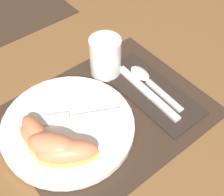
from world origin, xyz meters
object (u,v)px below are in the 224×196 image
plate (68,127)px  juice_glass (105,58)px  citrus_wedge_3 (67,153)px  knife (149,93)px  citrus_wedge_0 (36,133)px  citrus_wedge_1 (41,142)px  fork (73,116)px  spoon (146,79)px  citrus_wedge_2 (54,147)px

plate → juice_glass: size_ratio=2.89×
juice_glass → citrus_wedge_3: 0.26m
knife → citrus_wedge_0: (-0.26, 0.05, 0.03)m
juice_glass → knife: size_ratio=0.48×
citrus_wedge_0 → citrus_wedge_1: bearing=-98.4°
fork → citrus_wedge_1: 0.09m
plate → citrus_wedge_0: size_ratio=2.79×
plate → knife: size_ratio=1.38×
juice_glass → fork: size_ratio=0.59×
spoon → juice_glass: bearing=121.5°
juice_glass → citrus_wedge_1: bearing=-157.3°
plate → citrus_wedge_0: bearing=171.0°
fork → citrus_wedge_3: citrus_wedge_3 is taller
knife → juice_glass: bearing=102.6°
citrus_wedge_0 → spoon: bearing=-2.3°
knife → citrus_wedge_1: size_ratio=1.64×
juice_glass → knife: 0.13m
plate → knife: plate is taller
plate → fork: fork is taller
fork → citrus_wedge_0: (-0.08, 0.00, 0.01)m
plate → citrus_wedge_2: 0.07m
fork → citrus_wedge_2: bearing=-146.8°
plate → spoon: plate is taller
fork → plate: bearing=-157.5°
citrus_wedge_2 → knife: bearing=0.7°
spoon → fork: (-0.20, 0.01, 0.01)m
citrus_wedge_3 → plate: bearing=57.4°
citrus_wedge_1 → citrus_wedge_0: bearing=81.6°
citrus_wedge_0 → plate: bearing=-9.0°
spoon → citrus_wedge_3: size_ratio=1.36×
citrus_wedge_0 → citrus_wedge_3: citrus_wedge_3 is taller
citrus_wedge_0 → juice_glass: bearing=18.1°
plate → citrus_wedge_3: (-0.04, -0.07, 0.03)m
citrus_wedge_0 → fork: bearing=-1.6°
citrus_wedge_1 → citrus_wedge_3: (0.03, -0.05, 0.00)m
plate → citrus_wedge_0: citrus_wedge_0 is taller
citrus_wedge_0 → citrus_wedge_2: size_ratio=0.84×
plate → knife: bearing=-10.9°
citrus_wedge_1 → citrus_wedge_2: bearing=-66.3°
fork → juice_glass: bearing=27.7°
juice_glass → citrus_wedge_2: 0.26m
spoon → citrus_wedge_2: bearing=-171.8°
knife → fork: 0.18m
knife → spoon: size_ratio=1.18×
juice_glass → citrus_wedge_1: 0.26m
juice_glass → knife: bearing=-77.4°
citrus_wedge_1 → spoon: bearing=2.3°
knife → spoon: 0.05m
knife → citrus_wedge_1: (-0.27, 0.03, 0.02)m
plate → citrus_wedge_3: bearing=-122.6°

